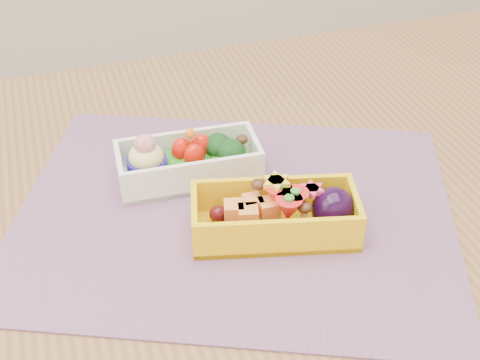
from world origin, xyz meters
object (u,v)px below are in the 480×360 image
object	(u,v)px
placemat	(235,212)
bento_yellow	(279,214)
table	(243,275)
bento_white	(188,162)

from	to	relation	value
placemat	bento_yellow	distance (m)	0.06
placemat	bento_yellow	bearing A→B (deg)	-55.10
table	bento_white	size ratio (longest dim) A/B	7.19
table	bento_white	world-z (taller)	bento_white
table	placemat	distance (m)	0.10
table	placemat	bearing A→B (deg)	174.14
bento_yellow	bento_white	bearing A→B (deg)	132.38
placemat	bento_yellow	world-z (taller)	bento_yellow
bento_white	bento_yellow	size ratio (longest dim) A/B	0.91
table	bento_yellow	distance (m)	0.14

